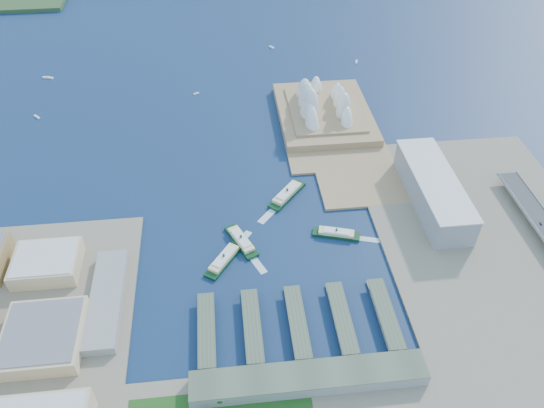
{
  "coord_description": "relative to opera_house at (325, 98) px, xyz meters",
  "views": [
    {
      "loc": [
        -41.61,
        -367.61,
        412.9
      ],
      "look_at": [
        7.24,
        79.29,
        18.0
      ],
      "focal_mm": 35.0,
      "sensor_mm": 36.0,
      "label": 1
    }
  ],
  "objects": [
    {
      "name": "ferry_c",
      "position": [
        -155.6,
        -266.03,
        -26.73
      ],
      "size": [
        43.73,
        53.76,
        10.55
      ],
      "primitive_type": null,
      "rotation": [
        0.0,
        0.0,
        2.53
      ],
      "color": "#0D3419",
      "rests_on": "ground"
    },
    {
      "name": "ferry_b",
      "position": [
        -75.95,
        -168.23,
        -26.23
      ],
      "size": [
        51.36,
        56.59,
        11.54
      ],
      "primitive_type": null,
      "rotation": [
        0.0,
        0.0,
        -0.7
      ],
      "color": "#0D3419",
      "rests_on": "ground"
    },
    {
      "name": "boat_c",
      "position": [
        86.9,
        167.8,
        -30.71
      ],
      "size": [
        6.83,
        11.95,
        2.58
      ],
      "primitive_type": null,
      "rotation": [
        0.0,
        0.0,
        2.82
      ],
      "color": "white",
      "rests_on": "ground"
    },
    {
      "name": "car_c",
      "position": [
        191.0,
        -261.78,
        -16.46
      ],
      "size": [
        1.93,
        4.74,
        1.37
      ],
      "primitive_type": "imported",
      "rotation": [
        0.0,
        0.0,
        3.14
      ],
      "color": "slate",
      "rests_on": "expressway"
    },
    {
      "name": "ferry_a",
      "position": [
        -135.86,
        -240.04,
        -26.76
      ],
      "size": [
        35.51,
        56.35,
        10.48
      ],
      "primitive_type": null,
      "rotation": [
        0.0,
        0.0,
        0.42
      ],
      "color": "#0D3419",
      "rests_on": "ground"
    },
    {
      "name": "toaster_building",
      "position": [
        90.0,
        -200.0,
        -11.5
      ],
      "size": [
        45.0,
        155.0,
        35.0
      ],
      "primitive_type": "cube",
      "color": "gray",
      "rests_on": "east_land"
    },
    {
      "name": "terminal_building",
      "position": [
        -90.0,
        -415.0,
        -23.0
      ],
      "size": [
        200.0,
        28.0,
        12.0
      ],
      "primitive_type": "cube",
      "color": "gray",
      "rests_on": "south_land"
    },
    {
      "name": "boat_a",
      "position": [
        -414.25,
        46.55,
        -30.79
      ],
      "size": [
        10.67,
        11.48,
        2.42
      ],
      "primitive_type": null,
      "rotation": [
        0.0,
        0.0,
        0.72
      ],
      "color": "white",
      "rests_on": "ground"
    },
    {
      "name": "west_buildings",
      "position": [
        -355.0,
        -350.0,
        -15.5
      ],
      "size": [
        200.0,
        280.0,
        27.0
      ],
      "primitive_type": null,
      "color": "olive",
      "rests_on": "west_land"
    },
    {
      "name": "boat_b",
      "position": [
        -184.05,
        89.33,
        -30.82
      ],
      "size": [
        9.07,
        7.08,
        2.36
      ],
      "primitive_type": null,
      "rotation": [
        0.0,
        0.0,
        2.11
      ],
      "color": "white",
      "rests_on": "ground"
    },
    {
      "name": "boat_d",
      "position": [
        -422.99,
        166.49,
        -30.5
      ],
      "size": [
        18.15,
        8.83,
        3.0
      ],
      "primitive_type": null,
      "rotation": [
        0.0,
        0.0,
        1.28
      ],
      "color": "white",
      "rests_on": "ground"
    },
    {
      "name": "ground",
      "position": [
        -105.0,
        -280.0,
        -32.0
      ],
      "size": [
        3000.0,
        3000.0,
        0.0
      ],
      "primitive_type": "plane",
      "color": "#0F1E46",
      "rests_on": "ground"
    },
    {
      "name": "boat_e",
      "position": [
        -50.29,
        239.04,
        -30.57
      ],
      "size": [
        9.33,
        11.82,
        2.86
      ],
      "primitive_type": null,
      "rotation": [
        0.0,
        0.0,
        0.56
      ],
      "color": "white",
      "rests_on": "ground"
    },
    {
      "name": "ferry_d",
      "position": [
        -30.72,
        -240.18,
        -27.11
      ],
      "size": [
        53.35,
        27.42,
        9.78
      ],
      "primitive_type": null,
      "rotation": [
        0.0,
        0.0,
        1.28
      ],
      "color": "#0D3419",
      "rests_on": "ground"
    },
    {
      "name": "east_land",
      "position": [
        135.0,
        -330.0,
        -30.5
      ],
      "size": [
        240.0,
        500.0,
        3.0
      ],
      "primitive_type": "cube",
      "color": "gray",
      "rests_on": "ground"
    },
    {
      "name": "opera_house",
      "position": [
        0.0,
        0.0,
        0.0
      ],
      "size": [
        134.0,
        180.0,
        58.0
      ],
      "primitive_type": null,
      "color": "white",
      "rests_on": "peninsula"
    },
    {
      "name": "peninsula",
      "position": [
        2.5,
        -20.0,
        -30.5
      ],
      "size": [
        135.0,
        220.0,
        3.0
      ],
      "primitive_type": "cube",
      "color": "#9B7C55",
      "rests_on": "ground"
    },
    {
      "name": "ferry_wharves",
      "position": [
        -91.0,
        -355.0,
        -27.35
      ],
      "size": [
        184.0,
        90.0,
        9.3
      ],
      "primitive_type": null,
      "color": "#475440",
      "rests_on": "ground"
    }
  ]
}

